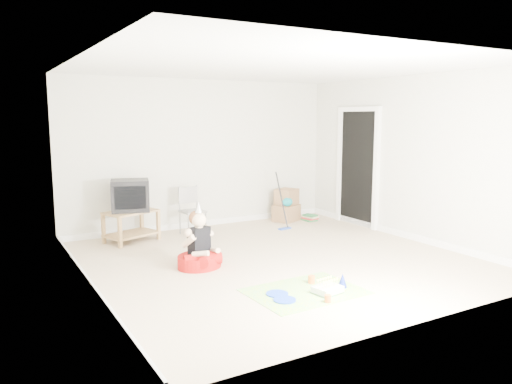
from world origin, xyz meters
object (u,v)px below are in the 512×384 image
crt_tv (130,195)px  seated_woman (199,253)px  cardboard_boxes (287,206)px  tv_stand (131,223)px  folding_chair (193,211)px  birthday_cake (327,290)px

crt_tv → seated_woman: crt_tv is taller
cardboard_boxes → seated_woman: 3.25m
seated_woman → crt_tv: bearing=102.0°
crt_tv → cardboard_boxes: crt_tv is taller
tv_stand → folding_chair: folding_chair is taller
cardboard_boxes → seated_woman: (-2.62, -1.92, -0.10)m
folding_chair → cardboard_boxes: folding_chair is taller
crt_tv → folding_chair: bearing=13.7°
tv_stand → crt_tv: 0.45m
seated_woman → birthday_cake: size_ratio=2.65×
tv_stand → folding_chair: 1.04m
crt_tv → tv_stand: bearing=-47.9°
cardboard_boxes → seated_woman: seated_woman is taller
folding_chair → seated_woman: seated_woman is taller
cardboard_boxes → birthday_cake: (-1.77, -3.54, -0.25)m
tv_stand → cardboard_boxes: (3.00, 0.12, -0.00)m
cardboard_boxes → tv_stand: bearing=-177.7°
crt_tv → cardboard_boxes: size_ratio=0.95×
tv_stand → birthday_cake: tv_stand is taller
crt_tv → birthday_cake: size_ratio=1.73×
crt_tv → folding_chair: crt_tv is taller
tv_stand → crt_tv: (-0.00, 0.00, 0.45)m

